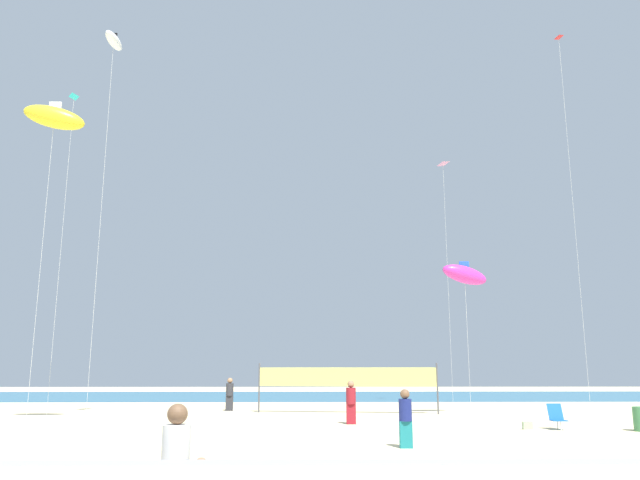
{
  "coord_description": "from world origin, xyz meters",
  "views": [
    {
      "loc": [
        -0.09,
        -18.79,
        2.07
      ],
      "look_at": [
        0.46,
        8.15,
        7.7
      ],
      "focal_mm": 34.97,
      "sensor_mm": 36.0,
      "label": 1
    }
  ],
  "objects_px": {
    "beach_handbag": "(527,426)",
    "kite_white_inflatable": "(114,42)",
    "folding_beach_chair": "(557,416)",
    "beachgoer_charcoal_shirt": "(230,393)",
    "kite_magenta_inflatable": "(465,275)",
    "beachgoer_navy_shirt": "(405,416)",
    "beachgoer_maroon_shirt": "(351,401)",
    "kite_pink_diamond": "(443,166)",
    "kite_yellow_inflatable": "(54,118)",
    "kite_cyan_diamond": "(73,115)",
    "mother_figure": "(175,463)",
    "kite_red_diamond": "(561,62)",
    "volleyball_net": "(346,379)"
  },
  "relations": [
    {
      "from": "mother_figure",
      "to": "folding_beach_chair",
      "type": "xyz_separation_m",
      "value": [
        10.62,
        14.05,
        -0.41
      ]
    },
    {
      "from": "beachgoer_navy_shirt",
      "to": "mother_figure",
      "type": "bearing_deg",
      "value": 2.22
    },
    {
      "from": "volleyball_net",
      "to": "kite_red_diamond",
      "type": "height_order",
      "value": "kite_red_diamond"
    },
    {
      "from": "kite_pink_diamond",
      "to": "kite_red_diamond",
      "type": "bearing_deg",
      "value": -56.89
    },
    {
      "from": "beachgoer_maroon_shirt",
      "to": "kite_white_inflatable",
      "type": "height_order",
      "value": "kite_white_inflatable"
    },
    {
      "from": "mother_figure",
      "to": "beach_handbag",
      "type": "distance_m",
      "value": 17.08
    },
    {
      "from": "beachgoer_charcoal_shirt",
      "to": "kite_red_diamond",
      "type": "height_order",
      "value": "kite_red_diamond"
    },
    {
      "from": "volleyball_net",
      "to": "kite_red_diamond",
      "type": "bearing_deg",
      "value": -2.34
    },
    {
      "from": "kite_yellow_inflatable",
      "to": "kite_cyan_diamond",
      "type": "relative_size",
      "value": 0.79
    },
    {
      "from": "beach_handbag",
      "to": "kite_pink_diamond",
      "type": "bearing_deg",
      "value": 86.63
    },
    {
      "from": "beachgoer_charcoal_shirt",
      "to": "beachgoer_maroon_shirt",
      "type": "height_order",
      "value": "beachgoer_charcoal_shirt"
    },
    {
      "from": "beach_handbag",
      "to": "kite_yellow_inflatable",
      "type": "bearing_deg",
      "value": 177.36
    },
    {
      "from": "mother_figure",
      "to": "kite_red_diamond",
      "type": "distance_m",
      "value": 32.18
    },
    {
      "from": "beach_handbag",
      "to": "kite_pink_diamond",
      "type": "height_order",
      "value": "kite_pink_diamond"
    },
    {
      "from": "beachgoer_charcoal_shirt",
      "to": "kite_magenta_inflatable",
      "type": "xyz_separation_m",
      "value": [
        11.55,
        -3.8,
        5.65
      ]
    },
    {
      "from": "kite_white_inflatable",
      "to": "kite_pink_diamond",
      "type": "bearing_deg",
      "value": 37.64
    },
    {
      "from": "beachgoer_navy_shirt",
      "to": "folding_beach_chair",
      "type": "distance_m",
      "value": 8.11
    },
    {
      "from": "beachgoer_navy_shirt",
      "to": "beachgoer_charcoal_shirt",
      "type": "relative_size",
      "value": 0.93
    },
    {
      "from": "beachgoer_navy_shirt",
      "to": "beachgoer_charcoal_shirt",
      "type": "bearing_deg",
      "value": -128.14
    },
    {
      "from": "beachgoer_navy_shirt",
      "to": "kite_magenta_inflatable",
      "type": "distance_m",
      "value": 14.08
    },
    {
      "from": "kite_red_diamond",
      "to": "mother_figure",
      "type": "bearing_deg",
      "value": -124.89
    },
    {
      "from": "mother_figure",
      "to": "kite_pink_diamond",
      "type": "bearing_deg",
      "value": 83.22
    },
    {
      "from": "beachgoer_navy_shirt",
      "to": "kite_white_inflatable",
      "type": "xyz_separation_m",
      "value": [
        -11.21,
        7.53,
        15.29
      ]
    },
    {
      "from": "kite_red_diamond",
      "to": "kite_pink_diamond",
      "type": "bearing_deg",
      "value": 123.11
    },
    {
      "from": "kite_white_inflatable",
      "to": "kite_red_diamond",
      "type": "bearing_deg",
      "value": 14.5
    },
    {
      "from": "mother_figure",
      "to": "beachgoer_maroon_shirt",
      "type": "height_order",
      "value": "beachgoer_maroon_shirt"
    },
    {
      "from": "beachgoer_navy_shirt",
      "to": "kite_red_diamond",
      "type": "distance_m",
      "value": 24.64
    },
    {
      "from": "folding_beach_chair",
      "to": "beach_handbag",
      "type": "relative_size",
      "value": 2.68
    },
    {
      "from": "beach_handbag",
      "to": "kite_red_diamond",
      "type": "relative_size",
      "value": 0.02
    },
    {
      "from": "kite_yellow_inflatable",
      "to": "kite_white_inflatable",
      "type": "xyz_separation_m",
      "value": [
        1.67,
        1.41,
        4.14
      ]
    },
    {
      "from": "kite_white_inflatable",
      "to": "mother_figure",
      "type": "bearing_deg",
      "value": -67.47
    },
    {
      "from": "kite_pink_diamond",
      "to": "kite_white_inflatable",
      "type": "xyz_separation_m",
      "value": [
        -17.28,
        -13.32,
        1.11
      ]
    },
    {
      "from": "folding_beach_chair",
      "to": "beachgoer_charcoal_shirt",
      "type": "bearing_deg",
      "value": 114.73
    },
    {
      "from": "folding_beach_chair",
      "to": "kite_red_diamond",
      "type": "bearing_deg",
      "value": 33.1
    },
    {
      "from": "kite_cyan_diamond",
      "to": "kite_pink_diamond",
      "type": "bearing_deg",
      "value": 22.02
    },
    {
      "from": "kite_pink_diamond",
      "to": "kite_white_inflatable",
      "type": "distance_m",
      "value": 21.85
    },
    {
      "from": "mother_figure",
      "to": "beachgoer_charcoal_shirt",
      "type": "distance_m",
      "value": 24.66
    },
    {
      "from": "kite_pink_diamond",
      "to": "beachgoer_maroon_shirt",
      "type": "bearing_deg",
      "value": -117.89
    },
    {
      "from": "beach_handbag",
      "to": "beachgoer_navy_shirt",
      "type": "bearing_deg",
      "value": -134.19
    },
    {
      "from": "beachgoer_charcoal_shirt",
      "to": "kite_cyan_diamond",
      "type": "height_order",
      "value": "kite_cyan_diamond"
    },
    {
      "from": "beachgoer_charcoal_shirt",
      "to": "kite_pink_diamond",
      "type": "relative_size",
      "value": 0.11
    },
    {
      "from": "mother_figure",
      "to": "beachgoer_navy_shirt",
      "type": "distance_m",
      "value": 9.88
    },
    {
      "from": "beachgoer_navy_shirt",
      "to": "beachgoer_maroon_shirt",
      "type": "bearing_deg",
      "value": -143.98
    },
    {
      "from": "beachgoer_navy_shirt",
      "to": "kite_red_diamond",
      "type": "xyz_separation_m",
      "value": [
        11.0,
        13.28,
        17.59
      ]
    },
    {
      "from": "beachgoer_charcoal_shirt",
      "to": "kite_magenta_inflatable",
      "type": "bearing_deg",
      "value": -160.22
    },
    {
      "from": "mother_figure",
      "to": "kite_magenta_inflatable",
      "type": "distance_m",
      "value": 23.43
    },
    {
      "from": "folding_beach_chair",
      "to": "kite_yellow_inflatable",
      "type": "bearing_deg",
      "value": 151.17
    },
    {
      "from": "kite_magenta_inflatable",
      "to": "kite_pink_diamond",
      "type": "bearing_deg",
      "value": 82.34
    },
    {
      "from": "beach_handbag",
      "to": "kite_white_inflatable",
      "type": "bearing_deg",
      "value": 172.21
    },
    {
      "from": "beach_handbag",
      "to": "kite_white_inflatable",
      "type": "height_order",
      "value": "kite_white_inflatable"
    }
  ]
}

